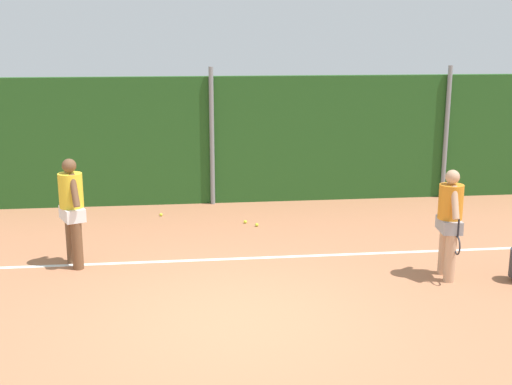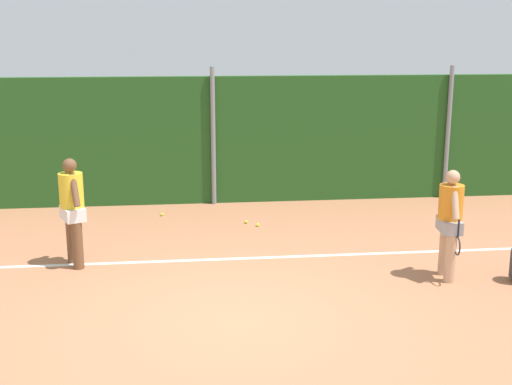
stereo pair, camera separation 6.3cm
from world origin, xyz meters
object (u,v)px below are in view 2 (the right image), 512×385
(tennis_ball_1, at_px, (455,216))
(tennis_ball_4, at_px, (246,222))
(player_foreground_near, at_px, (450,219))
(player_midcourt, at_px, (72,206))
(tennis_ball_3, at_px, (78,224))
(tennis_ball_5, at_px, (162,214))
(tennis_ball_6, at_px, (258,225))

(tennis_ball_1, height_order, tennis_ball_4, same)
(player_foreground_near, height_order, tennis_ball_4, player_foreground_near)
(player_midcourt, distance_m, tennis_ball_3, 2.49)
(player_foreground_near, xyz_separation_m, player_midcourt, (-5.70, 1.20, 0.04))
(tennis_ball_3, relative_size, tennis_ball_5, 1.00)
(tennis_ball_3, height_order, tennis_ball_4, same)
(tennis_ball_4, distance_m, tennis_ball_6, 0.31)
(tennis_ball_5, xyz_separation_m, tennis_ball_6, (1.86, -0.97, 0.00))
(player_foreground_near, xyz_separation_m, tennis_ball_3, (-6.01, 3.48, -0.91))
(player_foreground_near, relative_size, tennis_ball_1, 25.41)
(tennis_ball_5, bearing_deg, tennis_ball_6, -27.50)
(tennis_ball_4, xyz_separation_m, tennis_ball_6, (0.20, -0.24, 0.00))
(tennis_ball_3, bearing_deg, tennis_ball_6, -6.78)
(tennis_ball_4, distance_m, tennis_ball_5, 1.82)
(player_foreground_near, bearing_deg, tennis_ball_3, -113.32)
(player_foreground_near, relative_size, tennis_ball_6, 25.41)
(tennis_ball_5, bearing_deg, tennis_ball_3, -160.83)
(player_midcourt, bearing_deg, tennis_ball_4, 101.72)
(player_foreground_near, xyz_separation_m, tennis_ball_5, (-4.41, 4.04, -0.91))
(player_midcourt, height_order, tennis_ball_4, player_midcourt)
(tennis_ball_4, relative_size, tennis_ball_5, 1.00)
(tennis_ball_1, relative_size, tennis_ball_5, 1.00)
(tennis_ball_1, xyz_separation_m, tennis_ball_5, (-5.91, 0.80, 0.00))
(tennis_ball_5, bearing_deg, tennis_ball_4, -23.73)
(player_foreground_near, distance_m, tennis_ball_4, 4.39)
(tennis_ball_3, xyz_separation_m, tennis_ball_6, (3.47, -0.41, 0.00))
(tennis_ball_5, height_order, tennis_ball_6, same)
(tennis_ball_1, distance_m, tennis_ball_4, 4.25)
(player_midcourt, relative_size, tennis_ball_1, 26.47)
(player_midcourt, bearing_deg, tennis_ball_6, 96.84)
(tennis_ball_5, bearing_deg, tennis_ball_1, -7.69)
(tennis_ball_4, relative_size, tennis_ball_6, 1.00)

